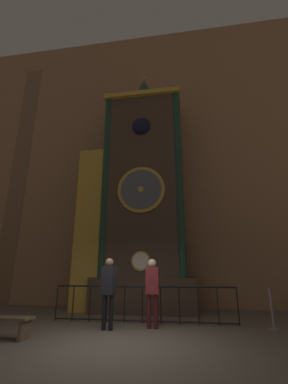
{
  "coord_description": "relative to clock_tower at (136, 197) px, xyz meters",
  "views": [
    {
      "loc": [
        1.47,
        -5.53,
        1.41
      ],
      "look_at": [
        -0.08,
        4.31,
        4.47
      ],
      "focal_mm": 24.0,
      "sensor_mm": 36.0,
      "label": 1
    }
  ],
  "objects": [
    {
      "name": "ground_plane",
      "position": [
        0.41,
        -4.28,
        -4.25
      ],
      "size": [
        28.0,
        28.0,
        0.0
      ],
      "primitive_type": "plane",
      "color": "brown"
    },
    {
      "name": "cathedral_back_wall",
      "position": [
        0.32,
        1.24,
        2.62
      ],
      "size": [
        24.0,
        0.32,
        13.76
      ],
      "color": "#936B4C",
      "rests_on": "ground_plane"
    },
    {
      "name": "clock_tower",
      "position": [
        0.0,
        0.0,
        0.0
      ],
      "size": [
        4.49,
        1.82,
        10.14
      ],
      "color": "#423328",
      "rests_on": "ground_plane"
    },
    {
      "name": "railing_fence",
      "position": [
        0.6,
        -1.97,
        -3.7
      ],
      "size": [
        5.28,
        0.05,
        0.99
      ],
      "color": "black",
      "rests_on": "ground_plane"
    },
    {
      "name": "visitor_near",
      "position": [
        -0.12,
        -3.0,
        -3.21
      ],
      "size": [
        0.39,
        0.31,
        1.73
      ],
      "rotation": [
        0.0,
        0.0,
        -0.29
      ],
      "color": "black",
      "rests_on": "ground_plane"
    },
    {
      "name": "visitor_far",
      "position": [
        0.97,
        -2.64,
        -3.21
      ],
      "size": [
        0.35,
        0.24,
        1.71
      ],
      "rotation": [
        0.0,
        0.0,
        0.05
      ],
      "color": "#461518",
      "rests_on": "ground_plane"
    },
    {
      "name": "stanchion_post",
      "position": [
        3.99,
        -2.24,
        -3.94
      ],
      "size": [
        0.28,
        0.28,
        0.97
      ],
      "color": "gray",
      "rests_on": "ground_plane"
    },
    {
      "name": "visitor_bench",
      "position": [
        -2.06,
        -4.17,
        -3.94
      ],
      "size": [
        1.14,
        0.4,
        0.44
      ],
      "color": "brown",
      "rests_on": "ground_plane"
    }
  ]
}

